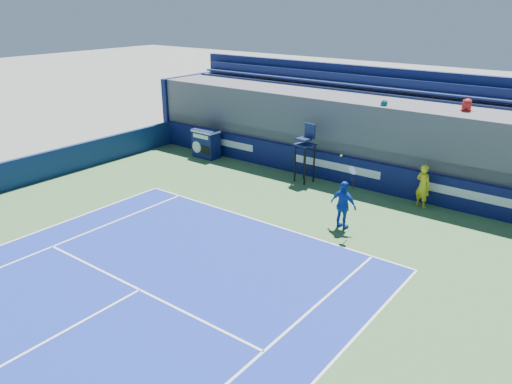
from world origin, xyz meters
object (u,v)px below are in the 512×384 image
Objects in this scene: umpire_chair at (306,147)px; tennis_player at (343,205)px; ball_person at (423,186)px; match_clock at (206,143)px.

umpire_chair is 0.96× the size of tennis_player.
ball_person is 10.66m from match_clock.
ball_person is 0.67× the size of umpire_chair.
ball_person is 0.64× the size of tennis_player.
umpire_chair reaches higher than match_clock.
tennis_player is at bearing 86.28° from ball_person.
tennis_player reaches higher than match_clock.
tennis_player is at bearing -42.32° from umpire_chair.
tennis_player reaches higher than ball_person.
match_clock is at bearing 160.55° from tennis_player.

